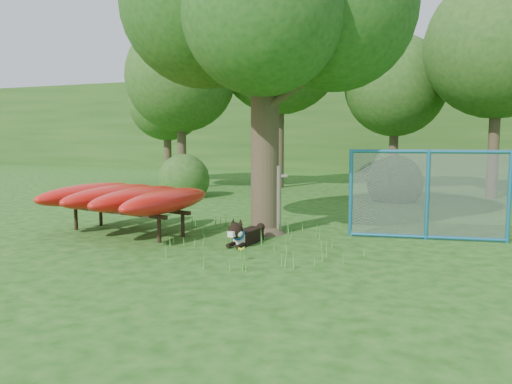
% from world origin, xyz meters
% --- Properties ---
extents(ground, '(80.00, 80.00, 0.00)m').
position_xyz_m(ground, '(0.00, 0.00, 0.00)').
color(ground, '#18490E').
rests_on(ground, ground).
extents(wooden_post, '(0.40, 0.20, 1.47)m').
position_xyz_m(wooden_post, '(0.31, 2.19, 0.78)').
color(wooden_post, '#605848').
rests_on(wooden_post, ground).
extents(kayak_rack, '(3.23, 3.46, 1.02)m').
position_xyz_m(kayak_rack, '(-2.74, 1.11, 0.78)').
color(kayak_rack, black).
rests_on(kayak_rack, ground).
extents(husky_dog, '(0.38, 1.25, 0.56)m').
position_xyz_m(husky_dog, '(0.05, 0.96, 0.20)').
color(husky_dog, black).
rests_on(husky_dog, ground).
extents(fence_section, '(3.08, 0.55, 3.03)m').
position_xyz_m(fence_section, '(3.28, 2.75, 0.91)').
color(fence_section, teal).
rests_on(fence_section, ground).
extents(wildflower_clump, '(0.11, 0.09, 0.23)m').
position_xyz_m(wildflower_clump, '(0.51, -0.28, 0.19)').
color(wildflower_clump, '#46912F').
rests_on(wildflower_clump, ground).
extents(bg_tree_a, '(4.40, 4.40, 6.70)m').
position_xyz_m(bg_tree_a, '(-6.50, 10.00, 4.48)').
color(bg_tree_a, '#3B3020').
rests_on(bg_tree_a, ground).
extents(bg_tree_b, '(5.20, 5.20, 8.22)m').
position_xyz_m(bg_tree_b, '(-3.00, 12.00, 5.61)').
color(bg_tree_b, '#3B3020').
rests_on(bg_tree_b, ground).
extents(bg_tree_c, '(4.00, 4.00, 6.12)m').
position_xyz_m(bg_tree_c, '(1.50, 13.00, 4.11)').
color(bg_tree_c, '#3B3020').
rests_on(bg_tree_c, ground).
extents(bg_tree_d, '(4.80, 4.80, 7.50)m').
position_xyz_m(bg_tree_d, '(5.00, 11.00, 5.08)').
color(bg_tree_d, '#3B3020').
rests_on(bg_tree_d, ground).
extents(bg_tree_f, '(3.60, 3.60, 5.55)m').
position_xyz_m(bg_tree_f, '(-9.00, 13.00, 3.73)').
color(bg_tree_f, '#3B3020').
rests_on(bg_tree_f, ground).
extents(shrub_left, '(1.80, 1.80, 1.80)m').
position_xyz_m(shrub_left, '(-5.00, 7.50, 0.00)').
color(shrub_left, '#254D19').
rests_on(shrub_left, ground).
extents(shrub_mid, '(1.80, 1.80, 1.80)m').
position_xyz_m(shrub_mid, '(2.00, 9.00, 0.00)').
color(shrub_mid, '#254D19').
rests_on(shrub_mid, ground).
extents(wooded_hillside, '(80.00, 12.00, 6.00)m').
position_xyz_m(wooded_hillside, '(0.00, 28.00, 3.00)').
color(wooded_hillside, '#254D19').
rests_on(wooded_hillside, ground).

